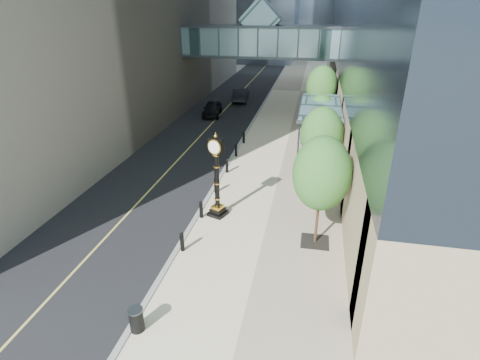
% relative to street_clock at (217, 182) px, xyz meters
% --- Properties ---
extents(ground, '(320.00, 320.00, 0.00)m').
position_rel_street_clock_xyz_m(ground, '(1.87, -4.65, -2.13)').
color(ground, gray).
rests_on(ground, ground).
extents(road, '(8.00, 180.00, 0.02)m').
position_rel_street_clock_xyz_m(road, '(-5.13, 35.35, -2.12)').
color(road, black).
rests_on(road, ground).
extents(sidewalk, '(8.00, 180.00, 0.06)m').
position_rel_street_clock_xyz_m(sidewalk, '(2.87, 35.35, -2.10)').
color(sidewalk, beige).
rests_on(sidewalk, ground).
extents(curb, '(0.25, 180.00, 0.07)m').
position_rel_street_clock_xyz_m(curb, '(-1.13, 35.35, -2.10)').
color(curb, gray).
rests_on(curb, ground).
extents(skywalk, '(17.00, 4.20, 5.80)m').
position_rel_street_clock_xyz_m(skywalk, '(-1.13, 23.35, 5.58)').
color(skywalk, slate).
rests_on(skywalk, ground).
extents(entrance_canopy, '(3.00, 8.00, 4.38)m').
position_rel_street_clock_xyz_m(entrance_canopy, '(5.34, 9.35, 2.06)').
color(entrance_canopy, '#383F44').
rests_on(entrance_canopy, ground).
extents(bollard_row, '(0.20, 16.20, 0.90)m').
position_rel_street_clock_xyz_m(bollard_row, '(-0.83, 4.35, -1.62)').
color(bollard_row, black).
rests_on(bollard_row, sidewalk).
extents(street_trees, '(2.89, 28.49, 5.94)m').
position_rel_street_clock_xyz_m(street_trees, '(5.47, 10.61, 1.55)').
color(street_trees, black).
rests_on(street_trees, sidewalk).
extents(street_clock, '(1.15, 1.15, 4.78)m').
position_rel_street_clock_xyz_m(street_clock, '(0.00, 0.00, 0.00)').
color(street_clock, black).
rests_on(street_clock, sidewalk).
extents(trash_bin, '(0.68, 0.68, 0.90)m').
position_rel_street_clock_xyz_m(trash_bin, '(-0.83, -8.65, -1.62)').
color(trash_bin, black).
rests_on(trash_bin, sidewalk).
extents(pedestrian, '(0.71, 0.52, 1.79)m').
position_rel_street_clock_xyz_m(pedestrian, '(6.37, 5.97, -1.18)').
color(pedestrian, '#B8B5A9').
rests_on(pedestrian, sidewalk).
extents(car_near, '(2.24, 4.57, 1.50)m').
position_rel_street_clock_xyz_m(car_near, '(-5.88, 20.64, -1.36)').
color(car_near, black).
rests_on(car_near, road).
extents(car_far, '(2.12, 5.02, 1.61)m').
position_rel_street_clock_xyz_m(car_far, '(-4.15, 27.98, -1.31)').
color(car_far, black).
rests_on(car_far, road).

